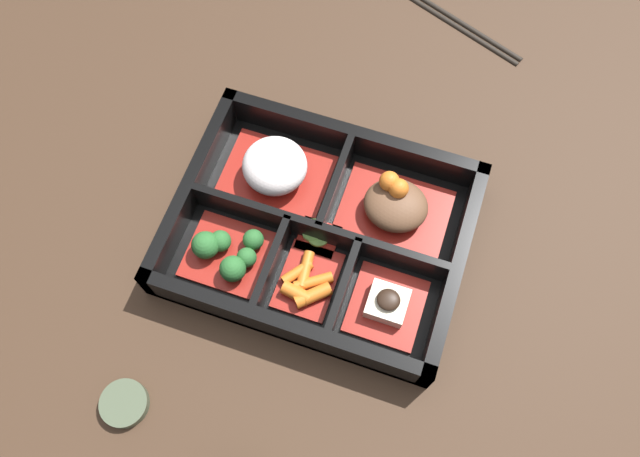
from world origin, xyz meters
TOP-DOWN VIEW (x-y plane):
  - ground_plane at (0.00, 0.00)m, footprint 3.00×3.00m
  - bento_base at (0.00, 0.00)m, footprint 0.31×0.24m
  - bento_rim at (0.00, -0.00)m, footprint 0.31×0.24m
  - bowl_rice at (-0.07, 0.05)m, footprint 0.12×0.09m
  - bowl_stew at (0.07, 0.05)m, footprint 0.12×0.09m
  - bowl_greens at (-0.08, -0.06)m, footprint 0.09×0.08m
  - bowl_carrots at (0.00, -0.06)m, footprint 0.06×0.08m
  - bowl_tofu at (0.09, -0.06)m, footprint 0.08×0.08m
  - bowl_pickles at (-0.00, -0.00)m, footprint 0.04×0.04m
  - chopsticks at (0.06, 0.35)m, footprint 0.21×0.09m
  - sauce_dish at (-0.13, -0.23)m, footprint 0.05×0.05m

SIDE VIEW (x-z plane):
  - ground_plane at x=0.00m, z-range 0.00..0.00m
  - chopsticks at x=0.06m, z-range 0.00..0.01m
  - bento_base at x=0.00m, z-range 0.00..0.01m
  - sauce_dish at x=-0.13m, z-range 0.00..0.01m
  - bowl_pickles at x=0.00m, z-range 0.01..0.02m
  - bowl_carrots at x=0.00m, z-range 0.01..0.03m
  - bowl_tofu at x=0.09m, z-range 0.00..0.03m
  - bowl_greens at x=-0.08m, z-range 0.01..0.04m
  - bento_rim at x=0.00m, z-range 0.00..0.05m
  - bowl_stew at x=0.07m, z-range 0.00..0.05m
  - bowl_rice at x=-0.07m, z-range 0.01..0.06m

